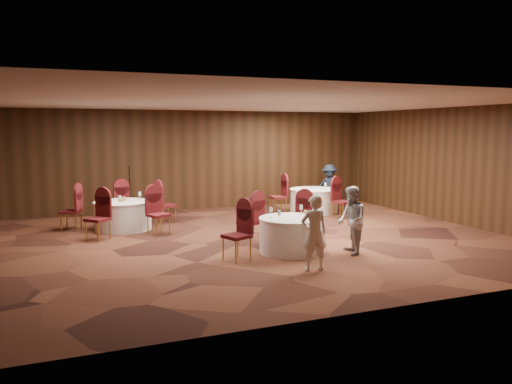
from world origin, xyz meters
name	(u,v)px	position (x,y,z in m)	size (l,w,h in m)	color
ground	(251,240)	(0.00, 0.00, 0.00)	(12.00, 12.00, 0.00)	black
room_shell	(251,156)	(0.00, 0.00, 1.96)	(12.00, 12.00, 12.00)	silver
table_main	(291,235)	(0.35, -1.45, 0.38)	(1.37, 1.37, 0.74)	silver
table_left	(123,215)	(-2.66, 2.35, 0.38)	(1.47, 1.47, 0.74)	silver
table_right	(314,200)	(3.26, 3.00, 0.38)	(1.52, 1.52, 0.74)	silver
chairs_main	(267,225)	(0.06, -0.82, 0.50)	(2.91, 2.00, 1.00)	#380B10
chairs_left	(123,210)	(-2.65, 2.39, 0.50)	(3.15, 2.97, 1.00)	#380B10
chairs_right	(309,199)	(2.84, 2.53, 0.50)	(1.93, 2.21, 1.00)	#380B10
tabletop_main	(301,213)	(0.53, -1.52, 0.84)	(1.04, 1.01, 0.22)	silver
tabletop_left	(122,198)	(-2.66, 2.35, 0.82)	(0.92, 0.82, 0.22)	silver
tabletop_right	(325,184)	(3.51, 2.72, 0.90)	(0.08, 0.08, 0.22)	silver
mic_stand	(130,203)	(-2.23, 4.23, 0.43)	(0.24, 0.24, 1.51)	black
woman_a	(314,233)	(0.14, -2.85, 0.70)	(0.51, 0.34, 1.40)	white
woman_b	(352,220)	(1.44, -2.04, 0.71)	(0.69, 0.54, 1.42)	#A3A3A8
man_c	(329,186)	(4.23, 3.72, 0.72)	(0.93, 0.53, 1.44)	black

